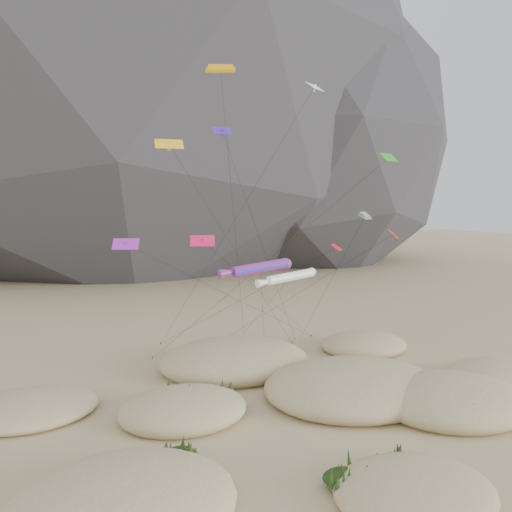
% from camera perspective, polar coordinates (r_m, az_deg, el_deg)
% --- Properties ---
extents(ground, '(500.00, 500.00, 0.00)m').
position_cam_1_polar(ground, '(43.74, 9.03, -17.61)').
color(ground, '#CCB789').
rests_on(ground, ground).
extents(rock_headland, '(226.37, 148.64, 177.50)m').
position_cam_1_polar(rock_headland, '(164.72, -13.31, 25.26)').
color(rock_headland, black).
rests_on(rock_headland, ground).
extents(dunes, '(53.03, 37.79, 3.89)m').
position_cam_1_polar(dunes, '(46.21, 5.07, -15.23)').
color(dunes, '#CCB789').
rests_on(dunes, ground).
extents(dune_grass, '(43.28, 26.64, 1.58)m').
position_cam_1_polar(dune_grass, '(46.04, 5.71, -15.21)').
color(dune_grass, black).
rests_on(dune_grass, ground).
extents(kite_stakes, '(21.48, 6.45, 0.30)m').
position_cam_1_polar(kite_stakes, '(64.66, -1.03, -9.62)').
color(kite_stakes, '#3F2D1E').
rests_on(kite_stakes, ground).
extents(rainbow_tube_kite, '(9.47, 10.85, 12.03)m').
position_cam_1_polar(rainbow_tube_kite, '(49.46, 0.23, -1.38)').
color(rainbow_tube_kite, red).
rests_on(rainbow_tube_kite, ground).
extents(white_tube_kite, '(7.19, 14.55, 11.10)m').
position_cam_1_polar(white_tube_kite, '(48.74, 3.71, -2.42)').
color(white_tube_kite, white).
rests_on(white_tube_kite, ground).
extents(orange_parafoil, '(8.83, 13.56, 30.27)m').
position_cam_1_polar(orange_parafoil, '(48.78, -4.02, 20.07)').
color(orange_parafoil, orange).
rests_on(orange_parafoil, ground).
extents(multi_parafoil, '(2.55, 12.90, 16.68)m').
position_cam_1_polar(multi_parafoil, '(54.45, 12.26, 4.32)').
color(multi_parafoil, '#FF571A').
rests_on(multi_parafoil, ground).
extents(delta_kites, '(32.60, 19.93, 30.06)m').
position_cam_1_polar(delta_kites, '(50.37, 1.57, 7.40)').
color(delta_kites, white).
rests_on(delta_kites, ground).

